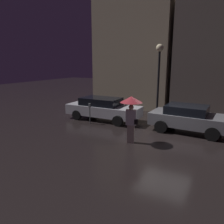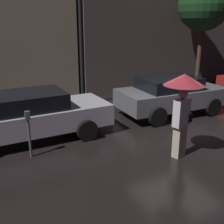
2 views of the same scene
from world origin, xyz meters
name	(u,v)px [view 2 (image 2 of 2)]	position (x,y,z in m)	size (l,w,h in m)	color
ground_plane	(179,130)	(0.00, 0.00, 0.00)	(60.00, 60.00, 0.00)	black
parked_car_silver	(27,115)	(-4.42, 1.38, 0.73)	(4.74, 1.91, 1.39)	#B7B7BF
parked_car_grey	(170,94)	(0.74, 1.48, 0.74)	(3.95, 2.00, 1.39)	slate
pedestrian_with_umbrella	(183,95)	(-1.21, -1.45, 1.62)	(0.98, 0.98, 2.12)	beige
parking_meter	(29,129)	(-4.59, 0.19, 0.76)	(0.12, 0.10, 1.22)	#4C5154
street_lamp_near	(80,18)	(-1.74, 3.98, 3.42)	(0.47, 0.47, 4.68)	black
street_tree	(204,5)	(4.03, 3.68, 3.97)	(2.31, 2.31, 5.15)	#473323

